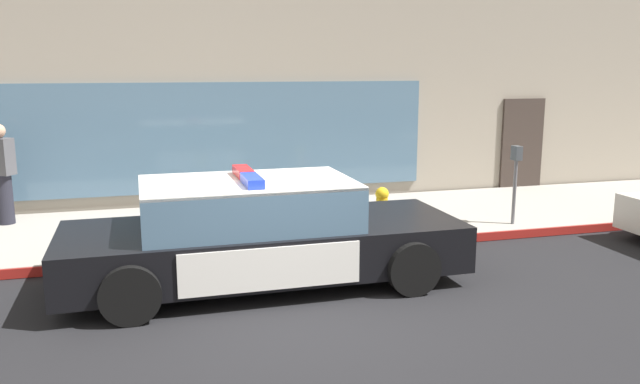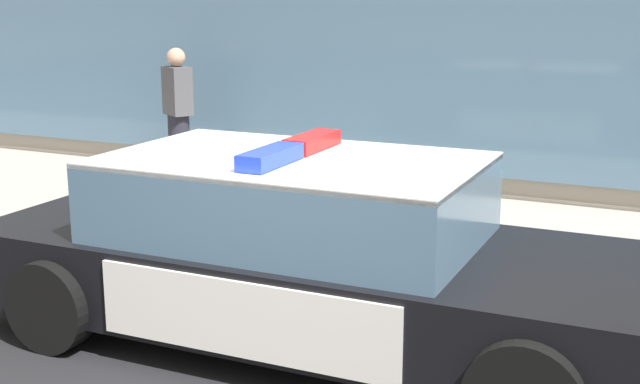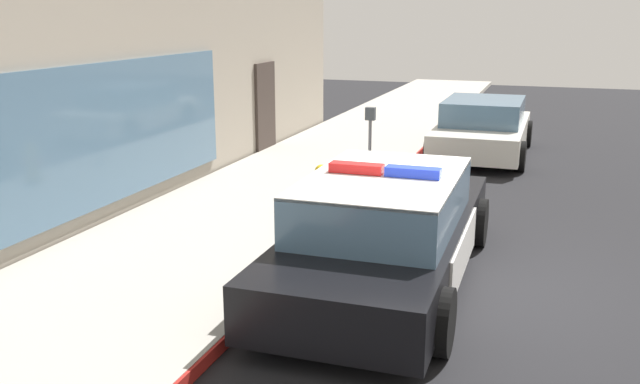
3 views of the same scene
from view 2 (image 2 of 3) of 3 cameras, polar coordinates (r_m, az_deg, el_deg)
name	(u,v)px [view 2 (image 2 of 3)]	position (r m, az deg, el deg)	size (l,w,h in m)	color
sidewalk	(454,240)	(8.66, 9.10, -3.25)	(48.00, 3.39, 0.15)	#A39E93
curb_red_paint	(396,292)	(7.11, 5.23, -6.82)	(28.80, 0.04, 0.14)	maroon
police_cruiser	(311,253)	(6.10, -0.64, -4.19)	(5.13, 2.12, 1.49)	black
pedestrian_on_sidewalk	(178,114)	(11.07, -9.63, 5.28)	(0.48, 0.43, 1.71)	#23232D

